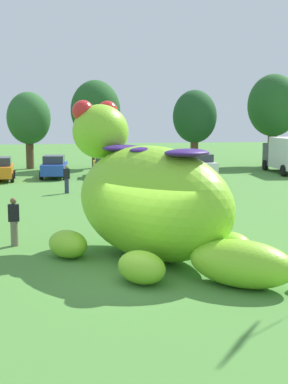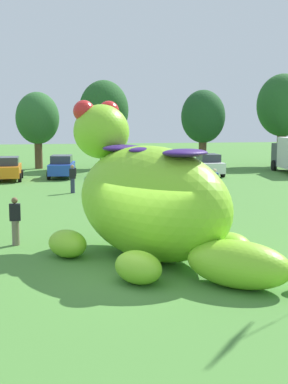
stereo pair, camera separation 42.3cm
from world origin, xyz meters
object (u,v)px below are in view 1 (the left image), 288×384
at_px(car_black, 154,166).
at_px(spectator_mid_field, 209,184).
at_px(giant_inflatable_creature, 151,201).
at_px(spectator_by_cars, 14,222).
at_px(spectator_wandering, 67,179).
at_px(spectator_far_side, 117,177).
at_px(car_white, 200,165).
at_px(car_orange, 1,169).
at_px(box_truck, 287,154).
at_px(car_blue, 54,167).
at_px(car_yellow, 105,166).

height_order(car_black, spectator_mid_field, car_black).
relative_size(giant_inflatable_creature, spectator_mid_field, 4.99).
xyz_separation_m(spectator_by_cars, spectator_wandering, (2.64, 12.58, 0.00)).
bearing_deg(spectator_far_side, car_white, 43.12).
distance_m(car_orange, box_truck, 22.81).
distance_m(spectator_by_cars, spectator_far_side, 14.10).
relative_size(car_orange, spectator_wandering, 2.40).
xyz_separation_m(giant_inflatable_creature, spectator_by_cars, (-4.34, 2.56, -1.00)).
xyz_separation_m(car_blue, car_yellow, (3.88, 0.08, 0.00)).
bearing_deg(spectator_by_cars, car_yellow, 73.73).
distance_m(car_black, spectator_wandering, 10.21).
height_order(spectator_by_cars, spectator_wandering, same).
bearing_deg(car_yellow, spectator_far_side, -92.92).
bearing_deg(car_blue, spectator_by_cars, -96.16).
bearing_deg(giant_inflatable_creature, car_blue, 95.04).
xyz_separation_m(car_orange, car_black, (11.42, -0.14, 0.00)).
bearing_deg(car_blue, spectator_mid_field, -57.04).
xyz_separation_m(car_blue, box_truck, (18.90, -0.57, 0.74)).
xyz_separation_m(car_white, spectator_by_cars, (-13.66, -20.31, -0.01)).
distance_m(car_orange, car_blue, 4.00).
relative_size(car_yellow, car_white, 1.02).
xyz_separation_m(car_white, box_truck, (7.51, 0.11, 0.74)).
relative_size(box_truck, spectator_far_side, 3.87).
relative_size(car_yellow, box_truck, 0.64).
bearing_deg(box_truck, giant_inflatable_creature, -126.22).
bearing_deg(car_yellow, car_orange, -172.30).
distance_m(car_orange, spectator_mid_field, 16.44).
height_order(car_blue, spectator_by_cars, car_blue).
bearing_deg(box_truck, car_white, -179.18).
xyz_separation_m(spectator_by_cars, spectator_far_side, (5.73, 12.88, 0.00)).
height_order(car_yellow, spectator_mid_field, car_yellow).
height_order(car_orange, spectator_wandering, car_orange).
relative_size(car_orange, box_truck, 0.62).
bearing_deg(box_truck, spectator_mid_field, -132.84).
xyz_separation_m(giant_inflatable_creature, car_blue, (-2.08, 23.54, -1.00)).
bearing_deg(car_white, spectator_wandering, -144.97).
height_order(car_orange, spectator_by_cars, car_orange).
bearing_deg(spectator_far_side, car_blue, 113.15).
distance_m(giant_inflatable_creature, spectator_mid_field, 12.72).
bearing_deg(spectator_mid_field, car_blue, 122.96).
bearing_deg(car_orange, spectator_wandering, -60.14).
bearing_deg(car_white, car_yellow, 174.25).
xyz_separation_m(car_yellow, box_truck, (15.02, -0.65, 0.74)).
height_order(car_black, spectator_by_cars, car_black).
distance_m(car_yellow, car_black, 3.84).
bearing_deg(car_black, spectator_wandering, -134.48).
bearing_deg(car_white, spectator_far_side, -136.88).
bearing_deg(spectator_far_side, car_black, 59.80).
bearing_deg(spectator_mid_field, spectator_wandering, 152.68).
bearing_deg(car_blue, spectator_wandering, -87.41).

